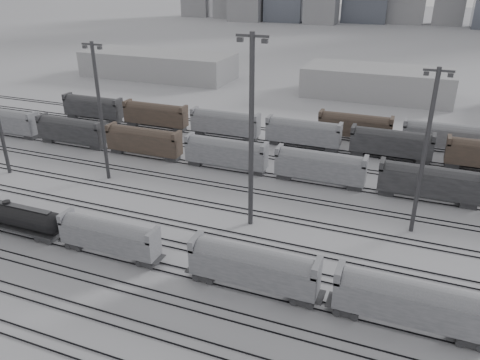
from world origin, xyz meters
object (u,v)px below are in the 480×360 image
(light_mast_c, at_px, (251,130))
(hopper_car_c, at_px, (410,301))
(hopper_car_a, at_px, (109,235))
(tank_car_b, at_px, (9,215))
(hopper_car_b, at_px, (253,266))

(light_mast_c, bearing_deg, hopper_car_c, -32.60)
(hopper_car_a, relative_size, light_mast_c, 0.51)
(tank_car_b, xyz_separation_m, hopper_car_a, (16.30, 0.00, 0.39))
(tank_car_b, xyz_separation_m, hopper_car_c, (51.81, 0.00, 0.71))
(hopper_car_a, relative_size, hopper_car_c, 0.90)
(tank_car_b, relative_size, hopper_car_c, 1.21)
(hopper_car_b, bearing_deg, tank_car_b, 180.00)
(hopper_car_a, height_order, hopper_car_c, hopper_car_c)
(tank_car_b, distance_m, light_mast_c, 34.89)
(tank_car_b, relative_size, light_mast_c, 0.68)
(tank_car_b, bearing_deg, light_mast_c, 25.19)
(tank_car_b, height_order, hopper_car_b, hopper_car_b)
(tank_car_b, xyz_separation_m, light_mast_c, (29.85, 14.04, 11.38))
(hopper_car_c, relative_size, light_mast_c, 0.57)
(hopper_car_b, height_order, light_mast_c, light_mast_c)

